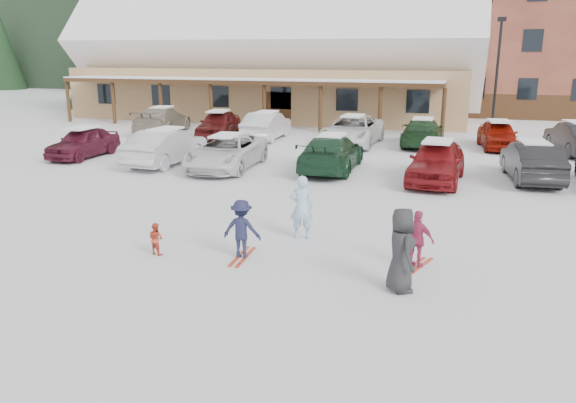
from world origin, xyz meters
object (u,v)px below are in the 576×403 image
(day_lodge, at_px, (272,63))
(parked_car_2, at_px, (226,152))
(child_magenta, at_px, (417,239))
(parked_car_13, at_px, (576,138))
(parked_car_1, at_px, (166,147))
(parked_car_10, at_px, (352,130))
(parked_car_12, at_px, (498,135))
(toddler_red, at_px, (156,239))
(parked_car_0, at_px, (83,142))
(lamp_post, at_px, (497,69))
(child_navy, at_px, (242,229))
(adult_skier, at_px, (302,207))
(parked_car_11, at_px, (422,132))
(parked_car_7, at_px, (162,120))
(parked_car_3, at_px, (332,153))
(parked_car_8, at_px, (219,124))
(parked_car_5, at_px, (532,161))
(bystander_dark, at_px, (401,250))
(parked_car_4, at_px, (437,162))
(parked_car_9, at_px, (267,126))

(day_lodge, distance_m, parked_car_2, 19.76)
(child_magenta, bearing_deg, parked_car_13, -90.04)
(parked_car_1, xyz_separation_m, parked_car_2, (2.88, -0.13, -0.06))
(parked_car_10, distance_m, parked_car_12, 7.32)
(toddler_red, height_order, parked_car_0, parked_car_0)
(lamp_post, xyz_separation_m, child_navy, (-6.78, -24.44, -3.05))
(parked_car_1, distance_m, parked_car_2, 2.89)
(adult_skier, bearing_deg, parked_car_0, -48.04)
(parked_car_13, bearing_deg, parked_car_11, -12.52)
(parked_car_0, bearing_deg, toddler_red, -46.57)
(parked_car_1, distance_m, parked_car_7, 9.87)
(parked_car_2, distance_m, parked_car_12, 14.12)
(parked_car_3, xyz_separation_m, parked_car_8, (-8.14, 7.08, 0.03))
(adult_skier, distance_m, parked_car_13, 18.39)
(parked_car_5, relative_size, parked_car_13, 0.97)
(parked_car_1, bearing_deg, parked_car_7, -57.76)
(toddler_red, relative_size, parked_car_11, 0.16)
(child_navy, xyz_separation_m, bystander_dark, (3.82, -0.87, 0.17))
(child_navy, xyz_separation_m, parked_car_4, (4.09, 9.61, 0.07))
(parked_car_3, bearing_deg, parked_car_11, -113.53)
(adult_skier, relative_size, toddler_red, 2.13)
(parked_car_7, relative_size, parked_car_11, 1.10)
(parked_car_4, height_order, parked_car_5, parked_car_4)
(day_lodge, bearing_deg, parked_car_0, -99.78)
(parked_car_1, height_order, parked_car_3, parked_car_1)
(child_navy, relative_size, parked_car_12, 0.34)
(toddler_red, xyz_separation_m, parked_car_10, (1.59, 17.61, 0.38))
(lamp_post, bearing_deg, toddler_red, -109.64)
(parked_car_5, xyz_separation_m, parked_car_9, (-13.01, 6.92, 0.02))
(adult_skier, relative_size, parked_car_4, 0.37)
(lamp_post, height_order, parked_car_12, lamp_post)
(parked_car_11, bearing_deg, parked_car_8, 1.75)
(lamp_post, xyz_separation_m, parked_car_13, (3.47, -6.75, -2.99))
(toddler_red, bearing_deg, day_lodge, -63.89)
(adult_skier, bearing_deg, child_navy, 46.52)
(parked_car_10, bearing_deg, parked_car_1, -129.83)
(parked_car_1, relative_size, parked_car_13, 1.01)
(bystander_dark, xyz_separation_m, parked_car_5, (3.73, 11.76, -0.14))
(adult_skier, distance_m, parked_car_1, 11.50)
(child_magenta, height_order, parked_car_2, parked_car_2)
(toddler_red, xyz_separation_m, parked_car_11, (5.12, 18.40, 0.31))
(parked_car_5, height_order, parked_car_13, parked_car_13)
(child_navy, relative_size, parked_car_4, 0.31)
(parked_car_10, bearing_deg, parked_car_13, 5.23)
(child_navy, bearing_deg, parked_car_1, -56.09)
(adult_skier, distance_m, child_navy, 2.05)
(adult_skier, relative_size, bystander_dark, 0.96)
(child_magenta, relative_size, parked_car_1, 0.29)
(parked_car_11, bearing_deg, parked_car_1, 38.35)
(bystander_dark, bearing_deg, parked_car_0, 28.24)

